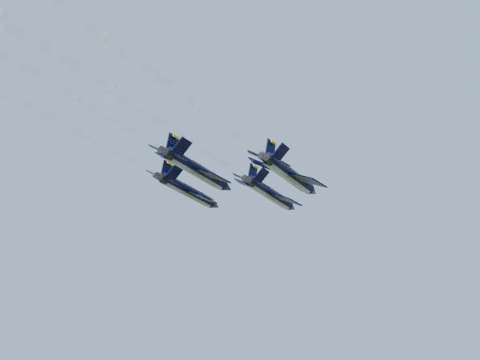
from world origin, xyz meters
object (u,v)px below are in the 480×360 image
(jet_lead, at_px, (271,194))
(jet_left, at_px, (189,192))
(jet_right, at_px, (291,175))
(jet_slot, at_px, (198,171))

(jet_lead, bearing_deg, jet_left, -139.23)
(jet_lead, bearing_deg, jet_right, -47.46)
(jet_left, distance_m, jet_right, 19.92)
(jet_slot, bearing_deg, jet_lead, 86.86)
(jet_lead, height_order, jet_slot, same)
(jet_left, xyz_separation_m, jet_slot, (6.18, -12.83, 0.00))
(jet_right, bearing_deg, jet_slot, -136.25)
(jet_right, bearing_deg, jet_left, 178.09)
(jet_lead, xyz_separation_m, jet_slot, (-6.85, -18.54, 0.00))
(jet_left, distance_m, jet_slot, 14.25)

